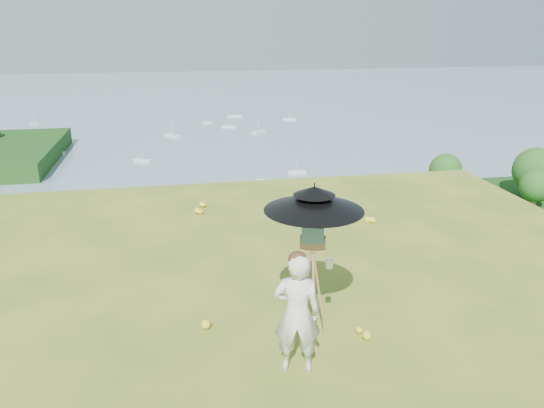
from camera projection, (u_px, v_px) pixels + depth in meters
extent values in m
plane|color=#4A6B1E|center=(279.00, 311.00, 7.99)|extent=(14.00, 14.00, 0.00)
cube|color=#153D10|center=(204.00, 395.00, 49.88)|extent=(140.00, 56.00, 22.00)
cube|color=slate|center=(189.00, 275.00, 89.33)|extent=(170.00, 28.00, 8.00)
plane|color=#7185A1|center=(174.00, 112.00, 242.13)|extent=(700.00, 700.00, 0.00)
imported|color=white|center=(297.00, 313.00, 6.39)|extent=(0.65, 0.50, 1.58)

